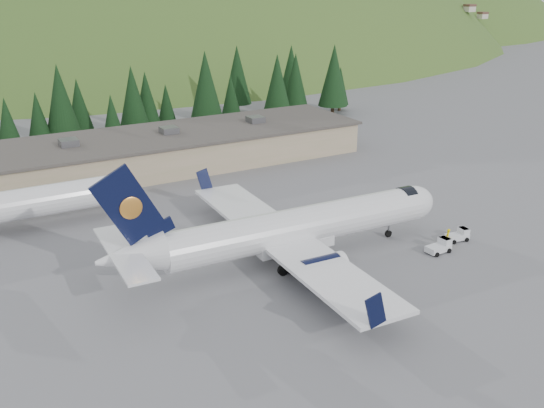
{
  "coord_description": "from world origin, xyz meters",
  "views": [
    {
      "loc": [
        -30.98,
        -48.66,
        27.67
      ],
      "look_at": [
        0.0,
        6.0,
        4.0
      ],
      "focal_mm": 40.0,
      "sensor_mm": 36.0,
      "label": 1
    }
  ],
  "objects": [
    {
      "name": "baggage_tug_a",
      "position": [
        13.69,
        -6.29,
        0.66
      ],
      "size": [
        2.82,
        1.78,
        1.47
      ],
      "rotation": [
        0.0,
        0.0,
        0.05
      ],
      "color": "silver",
      "rests_on": "ground"
    },
    {
      "name": "ramp_worker",
      "position": [
        15.71,
        -5.31,
        0.93
      ],
      "size": [
        0.8,
        0.79,
        1.86
      ],
      "primitive_type": "imported",
      "rotation": [
        0.0,
        0.0,
        3.92
      ],
      "color": "#FFDC00",
      "rests_on": "ground"
    },
    {
      "name": "airliner",
      "position": [
        -1.12,
        0.04,
        3.38
      ],
      "size": [
        38.2,
        35.78,
        12.69
      ],
      "rotation": [
        0.0,
        0.0,
        -0.04
      ],
      "color": "white",
      "rests_on": "ground"
    },
    {
      "name": "second_airliner",
      "position": [
        -24.92,
        22.0,
        3.32
      ],
      "size": [
        27.5,
        11.0,
        10.05
      ],
      "color": "white",
      "rests_on": "ground"
    },
    {
      "name": "tree_line",
      "position": [
        -7.46,
        59.71,
        7.54
      ],
      "size": [
        112.26,
        18.69,
        14.01
      ],
      "color": "black",
      "rests_on": "ground"
    },
    {
      "name": "hills",
      "position": [
        53.34,
        207.38,
        -82.8
      ],
      "size": [
        614.0,
        330.0,
        300.0
      ],
      "color": "#2F511E",
      "rests_on": "ground"
    },
    {
      "name": "terminal_building",
      "position": [
        -5.01,
        38.0,
        2.62
      ],
      "size": [
        71.0,
        17.0,
        6.1
      ],
      "color": "tan",
      "rests_on": "ground"
    },
    {
      "name": "baggage_tug_b",
      "position": [
        17.71,
        -5.05,
        0.62
      ],
      "size": [
        2.73,
        1.84,
        1.38
      ],
      "rotation": [
        0.0,
        0.0,
        -0.13
      ],
      "color": "silver",
      "rests_on": "ground"
    },
    {
      "name": "ground",
      "position": [
        0.0,
        0.0,
        0.0
      ],
      "size": [
        600.0,
        600.0,
        0.0
      ],
      "primitive_type": "plane",
      "color": "slate"
    }
  ]
}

